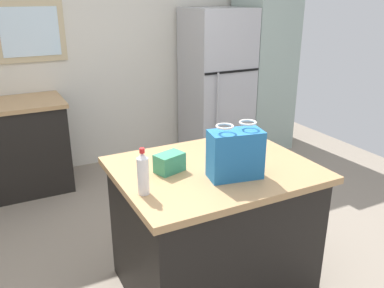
{
  "coord_description": "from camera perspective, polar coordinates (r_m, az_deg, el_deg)",
  "views": [
    {
      "loc": [
        -1.07,
        -2.19,
        1.9
      ],
      "look_at": [
        0.1,
        0.1,
        0.94
      ],
      "focal_mm": 37.88,
      "sensor_mm": 36.0,
      "label": 1
    }
  ],
  "objects": [
    {
      "name": "kitchen_island",
      "position": [
        2.73,
        2.94,
        -11.69
      ],
      "size": [
        1.21,
        0.97,
        0.89
      ],
      "color": "black",
      "rests_on": "ground"
    },
    {
      "name": "bottle",
      "position": [
        2.16,
        -6.91,
        -4.14
      ],
      "size": [
        0.06,
        0.06,
        0.26
      ],
      "color": "white",
      "rests_on": "kitchen_island"
    },
    {
      "name": "back_wall",
      "position": [
        4.68,
        -14.29,
        13.67
      ],
      "size": [
        5.22,
        0.13,
        2.78
      ],
      "color": "silver",
      "rests_on": "ground"
    },
    {
      "name": "refrigerator",
      "position": [
        4.89,
        3.45,
        8.36
      ],
      "size": [
        0.71,
        0.72,
        1.75
      ],
      "color": "#B7B7BC",
      "rests_on": "ground"
    },
    {
      "name": "shopping_bag",
      "position": [
        2.34,
        6.11,
        -1.4
      ],
      "size": [
        0.33,
        0.21,
        0.33
      ],
      "color": "#236BAD",
      "rests_on": "kitchen_island"
    },
    {
      "name": "tall_cabinet",
      "position": [
        5.24,
        9.98,
        10.51
      ],
      "size": [
        0.6,
        0.64,
        2.04
      ],
      "color": "#9EB2A8",
      "rests_on": "ground"
    },
    {
      "name": "ground",
      "position": [
        3.09,
        -0.89,
        -17.42
      ],
      "size": [
        6.26,
        6.26,
        0.0
      ],
      "primitive_type": "plane",
      "color": "gray"
    },
    {
      "name": "small_box",
      "position": [
        2.43,
        -3.18,
        -2.64
      ],
      "size": [
        0.2,
        0.16,
        0.11
      ],
      "primitive_type": "cube",
      "rotation": [
        0.0,
        0.0,
        0.3
      ],
      "color": "#388E66",
      "rests_on": "kitchen_island"
    }
  ]
}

